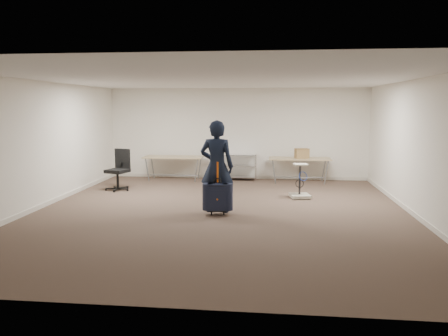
# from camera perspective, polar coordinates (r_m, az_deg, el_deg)

# --- Properties ---
(ground) EXTENTS (9.00, 9.00, 0.00)m
(ground) POSITION_cam_1_polar(r_m,az_deg,el_deg) (9.36, -0.49, -5.81)
(ground) COLOR #4A382D
(ground) RESTS_ON ground
(room_shell) EXTENTS (8.00, 9.00, 9.00)m
(room_shell) POSITION_cam_1_polar(r_m,az_deg,el_deg) (10.69, 0.38, -3.79)
(room_shell) COLOR white
(room_shell) RESTS_ON ground
(folding_table_left) EXTENTS (1.80, 0.75, 0.73)m
(folding_table_left) POSITION_cam_1_polar(r_m,az_deg,el_deg) (13.40, -6.59, 1.29)
(folding_table_left) COLOR #98865D
(folding_table_left) RESTS_ON ground
(folding_table_right) EXTENTS (1.80, 0.75, 0.73)m
(folding_table_right) POSITION_cam_1_polar(r_m,az_deg,el_deg) (13.10, 9.85, 1.07)
(folding_table_right) COLOR #98865D
(folding_table_right) RESTS_ON ground
(wire_shelf) EXTENTS (1.22, 0.47, 0.80)m
(wire_shelf) POSITION_cam_1_polar(r_m,az_deg,el_deg) (13.39, 1.62, 0.31)
(wire_shelf) COLOR silver
(wire_shelf) RESTS_ON ground
(person) EXTENTS (0.75, 0.52, 1.96)m
(person) POSITION_cam_1_polar(r_m,az_deg,el_deg) (9.24, -0.95, 0.20)
(person) COLOR black
(person) RESTS_ON ground
(suitcase) EXTENTS (0.42, 0.26, 1.11)m
(suitcase) POSITION_cam_1_polar(r_m,az_deg,el_deg) (9.07, -0.84, -3.82)
(suitcase) COLOR black
(suitcase) RESTS_ON ground
(office_chair) EXTENTS (0.67, 0.67, 1.10)m
(office_chair) POSITION_cam_1_polar(r_m,az_deg,el_deg) (12.14, -13.59, -1.23)
(office_chair) COLOR black
(office_chair) RESTS_ON ground
(equipment_cart) EXTENTS (0.55, 0.55, 0.85)m
(equipment_cart) POSITION_cam_1_polar(r_m,az_deg,el_deg) (10.91, 9.91, -2.74)
(equipment_cart) COLOR #EAE7C9
(equipment_cart) RESTS_ON ground
(cardboard_box) EXTENTS (0.44, 0.36, 0.29)m
(cardboard_box) POSITION_cam_1_polar(r_m,az_deg,el_deg) (13.03, 10.13, 1.89)
(cardboard_box) COLOR olive
(cardboard_box) RESTS_ON folding_table_right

